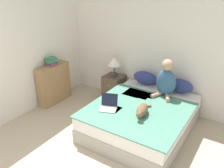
% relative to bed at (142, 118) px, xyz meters
% --- Properties ---
extents(wall_back, '(5.06, 0.05, 2.55)m').
position_rel_bed_xyz_m(wall_back, '(-0.24, 1.06, 1.02)').
color(wall_back, silver).
rests_on(wall_back, ground_plane).
extents(wall_side, '(0.05, 4.64, 2.55)m').
position_rel_bed_xyz_m(wall_side, '(-2.30, -0.79, 1.02)').
color(wall_side, silver).
rests_on(wall_side, ground_plane).
extents(bed, '(1.64, 1.97, 0.51)m').
position_rel_bed_xyz_m(bed, '(0.00, 0.00, 0.00)').
color(bed, '#9E998E').
rests_on(bed, ground_plane).
extents(pillow_near, '(0.54, 0.22, 0.28)m').
position_rel_bed_xyz_m(pillow_near, '(-0.36, 0.85, 0.40)').
color(pillow_near, navy).
rests_on(pillow_near, bed).
extents(pillow_far, '(0.54, 0.22, 0.28)m').
position_rel_bed_xyz_m(pillow_far, '(0.36, 0.85, 0.40)').
color(pillow_far, navy).
rests_on(pillow_far, bed).
extents(person_sitting, '(0.39, 0.38, 0.71)m').
position_rel_bed_xyz_m(person_sitting, '(0.18, 0.58, 0.56)').
color(person_sitting, '#33567A').
rests_on(person_sitting, bed).
extents(cat_tabby, '(0.27, 0.58, 0.17)m').
position_rel_bed_xyz_m(cat_tabby, '(0.14, -0.30, 0.35)').
color(cat_tabby, brown).
rests_on(cat_tabby, bed).
extents(laptop_open, '(0.36, 0.35, 0.23)m').
position_rel_bed_xyz_m(laptop_open, '(-0.44, -0.42, 0.31)').
color(laptop_open, '#B7B7BC').
rests_on(laptop_open, bed).
extents(nightstand, '(0.43, 0.42, 0.56)m').
position_rel_bed_xyz_m(nightstand, '(-1.09, 0.78, 0.03)').
color(nightstand, brown).
rests_on(nightstand, ground_plane).
extents(table_lamp, '(0.29, 0.29, 0.44)m').
position_rel_bed_xyz_m(table_lamp, '(-1.08, 0.77, 0.63)').
color(table_lamp, '#38383D').
rests_on(table_lamp, nightstand).
extents(bookshelf, '(0.24, 0.78, 0.86)m').
position_rel_bed_xyz_m(bookshelf, '(-2.13, -0.05, 0.18)').
color(bookshelf, '#99754C').
rests_on(bookshelf, ground_plane).
extents(book_stack_top, '(0.21, 0.25, 0.18)m').
position_rel_bed_xyz_m(book_stack_top, '(-2.13, -0.05, 0.69)').
color(book_stack_top, '#B24238').
rests_on(book_stack_top, bookshelf).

